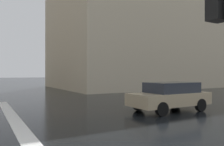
% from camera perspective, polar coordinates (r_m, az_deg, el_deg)
% --- Properties ---
extents(haussmann_block_corner, '(15.19, 24.24, 21.99)m').
position_cam_1_polar(haussmann_block_corner, '(33.73, 7.89, 15.16)').
color(haussmann_block_corner, beige).
rests_on(haussmann_block_corner, ground_plane).
extents(traffic_signal_post, '(0.44, 0.30, 3.32)m').
position_cam_1_polar(traffic_signal_post, '(3.73, 26.13, 10.89)').
color(traffic_signal_post, '#232326').
rests_on(traffic_signal_post, sidewalk_pavement).
extents(car_champagne, '(1.85, 4.10, 1.41)m').
position_cam_1_polar(car_champagne, '(11.35, 14.62, -5.64)').
color(car_champagne, tan).
rests_on(car_champagne, ground_plane).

